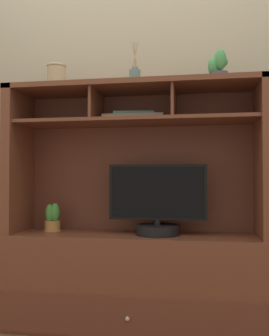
{
  "coord_description": "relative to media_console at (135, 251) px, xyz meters",
  "views": [
    {
      "loc": [
        0.37,
        -2.23,
        0.88
      ],
      "look_at": [
        0.0,
        0.0,
        0.93
      ],
      "focal_mm": 40.82,
      "sensor_mm": 36.0,
      "label": 1
    }
  ],
  "objects": [
    {
      "name": "ceramic_vase",
      "position": [
        -0.49,
        0.01,
        1.06
      ],
      "size": [
        0.12,
        0.12,
        0.15
      ],
      "color": "tan",
      "rests_on": "media_console"
    },
    {
      "name": "potted_orchid",
      "position": [
        -0.52,
        0.02,
        0.18
      ],
      "size": [
        0.11,
        0.11,
        0.17
      ],
      "color": "#BA7C43",
      "rests_on": "media_console"
    },
    {
      "name": "floor_plane",
      "position": [
        0.0,
        -0.01,
        -0.45
      ],
      "size": [
        6.0,
        6.0,
        0.02
      ],
      "primitive_type": "cube",
      "color": "brown",
      "rests_on": "ground"
    },
    {
      "name": "back_wall",
      "position": [
        0.0,
        0.23,
        0.96
      ],
      "size": [
        6.0,
        0.02,
        2.8
      ],
      "primitive_type": "cube",
      "color": "#B3A88D",
      "rests_on": "ground"
    },
    {
      "name": "potted_succulent",
      "position": [
        0.49,
        -0.01,
        1.08
      ],
      "size": [
        0.12,
        0.11,
        0.19
      ],
      "color": "#464F5B",
      "rests_on": "media_console"
    },
    {
      "name": "magazine_stack_left",
      "position": [
        -0.01,
        0.03,
        0.8
      ],
      "size": [
        0.37,
        0.28,
        0.05
      ],
      "color": "gold",
      "rests_on": "media_console"
    },
    {
      "name": "tv_monitor",
      "position": [
        0.14,
        -0.03,
        0.27
      ],
      "size": [
        0.57,
        0.25,
        0.41
      ],
      "color": "black",
      "rests_on": "media_console"
    },
    {
      "name": "diffuser_bottle",
      "position": [
        0.0,
        0.0,
        1.04
      ],
      "size": [
        0.07,
        0.07,
        0.27
      ],
      "color": "slate",
      "rests_on": "media_console"
    },
    {
      "name": "media_console",
      "position": [
        0.0,
        0.0,
        0.0
      ],
      "size": [
        1.52,
        0.45,
        1.43
      ],
      "color": "brown",
      "rests_on": "ground"
    }
  ]
}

